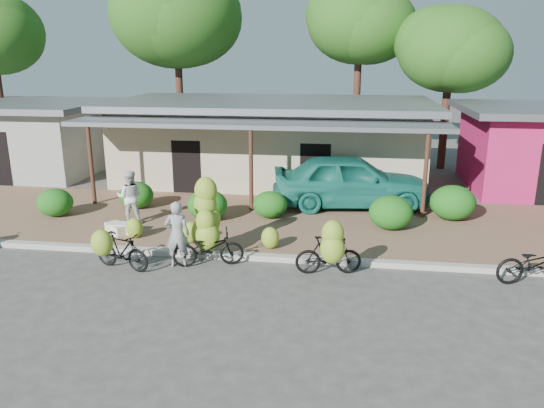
{
  "coord_description": "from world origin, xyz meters",
  "views": [
    {
      "loc": [
        3.1,
        -10.76,
        5.23
      ],
      "look_at": [
        1.12,
        3.16,
        1.2
      ],
      "focal_mm": 35.0,
      "sensor_mm": 36.0,
      "label": 1
    }
  ],
  "objects": [
    {
      "name": "loose_banana_c",
      "position": [
        1.15,
        2.55,
        0.42
      ],
      "size": [
        0.49,
        0.41,
        0.61
      ],
      "primitive_type": "ellipsoid",
      "color": "olive",
      "rests_on": "sidewalk"
    },
    {
      "name": "sidewalk",
      "position": [
        0.0,
        5.0,
        0.06
      ],
      "size": [
        60.0,
        6.0,
        0.12
      ],
      "primitive_type": "cube",
      "color": "brown",
      "rests_on": "ground"
    },
    {
      "name": "hedge_2",
      "position": [
        -1.17,
        4.81,
        0.61
      ],
      "size": [
        1.26,
        1.13,
        0.98
      ],
      "primitive_type": "ellipsoid",
      "color": "#145714",
      "rests_on": "sidewalk"
    },
    {
      "name": "bike_center",
      "position": [
        -0.35,
        1.7,
        0.83
      ],
      "size": [
        1.89,
        1.38,
        2.19
      ],
      "rotation": [
        0.0,
        0.0,
        1.86
      ],
      "color": "black",
      "rests_on": "ground"
    },
    {
      "name": "hedge_0",
      "position": [
        -6.16,
        4.53,
        0.57
      ],
      "size": [
        1.16,
        1.04,
        0.9
      ],
      "primitive_type": "ellipsoid",
      "color": "#145714",
      "rests_on": "sidewalk"
    },
    {
      "name": "bike_left",
      "position": [
        -2.38,
        0.81,
        0.56
      ],
      "size": [
        1.66,
        1.29,
        1.24
      ],
      "rotation": [
        0.0,
        0.0,
        1.28
      ],
      "color": "black",
      "rests_on": "ground"
    },
    {
      "name": "hedge_4",
      "position": [
        4.48,
        4.71,
        0.63
      ],
      "size": [
        1.31,
        1.18,
        1.02
      ],
      "primitive_type": "ellipsoid",
      "color": "#145714",
      "rests_on": "sidewalk"
    },
    {
      "name": "vendor",
      "position": [
        -1.01,
        1.3,
        0.86
      ],
      "size": [
        0.67,
        0.49,
        1.71
      ],
      "primitive_type": "imported",
      "rotation": [
        0.0,
        0.0,
        3.28
      ],
      "color": "gray",
      "rests_on": "ground"
    },
    {
      "name": "loose_banana_b",
      "position": [
        -1.09,
        2.71,
        0.42
      ],
      "size": [
        0.49,
        0.41,
        0.61
      ],
      "primitive_type": "ellipsoid",
      "color": "olive",
      "rests_on": "sidewalk"
    },
    {
      "name": "ground",
      "position": [
        0.0,
        0.0,
        0.0
      ],
      "size": [
        100.0,
        100.0,
        0.0
      ],
      "primitive_type": "plane",
      "color": "#42403D",
      "rests_on": "ground"
    },
    {
      "name": "shop_pink",
      "position": [
        10.5,
        10.99,
        1.67
      ],
      "size": [
        6.0,
        6.0,
        3.25
      ],
      "color": "#B31B4D",
      "rests_on": "ground"
    },
    {
      "name": "bike_right",
      "position": [
        2.8,
        1.15,
        0.67
      ],
      "size": [
        1.67,
        1.24,
        1.57
      ],
      "rotation": [
        0.0,
        0.0,
        1.73
      ],
      "color": "black",
      "rests_on": "ground"
    },
    {
      "name": "teal_van",
      "position": [
        3.29,
        7.0,
        1.03
      ],
      "size": [
        5.55,
        2.81,
        1.81
      ],
      "primitive_type": "imported",
      "rotation": [
        0.0,
        0.0,
        1.7
      ],
      "color": "#197263",
      "rests_on": "sidewalk"
    },
    {
      "name": "loose_banana_a",
      "position": [
        -2.81,
        2.87,
        0.41
      ],
      "size": [
        0.47,
        0.4,
        0.59
      ],
      "primitive_type": "ellipsoid",
      "color": "olive",
      "rests_on": "sidewalk"
    },
    {
      "name": "tree_near_right",
      "position": [
        7.31,
        14.61,
        5.47
      ],
      "size": [
        4.84,
        4.7,
        7.27
      ],
      "color": "#4B2A1E",
      "rests_on": "ground"
    },
    {
      "name": "sack_near",
      "position": [
        -3.34,
        3.22,
        0.27
      ],
      "size": [
        0.86,
        0.42,
        0.3
      ],
      "primitive_type": "cube",
      "rotation": [
        0.0,
        0.0,
        0.02
      ],
      "color": "white",
      "rests_on": "sidewalk"
    },
    {
      "name": "hedge_5",
      "position": [
        6.49,
        5.94,
        0.67
      ],
      "size": [
        1.42,
        1.28,
        1.11
      ],
      "primitive_type": "ellipsoid",
      "color": "#145714",
      "rests_on": "sidewalk"
    },
    {
      "name": "curb",
      "position": [
        0.0,
        2.0,
        0.07
      ],
      "size": [
        60.0,
        0.25,
        0.15
      ],
      "primitive_type": "cube",
      "color": "#A8A399",
      "rests_on": "ground"
    },
    {
      "name": "shop_main",
      "position": [
        0.0,
        10.93,
        1.72
      ],
      "size": [
        13.0,
        8.5,
        3.35
      ],
      "color": "#BBA68D",
      "rests_on": "ground"
    },
    {
      "name": "hedge_3",
      "position": [
        0.75,
        5.33,
        0.55
      ],
      "size": [
        1.11,
        1.0,
        0.86
      ],
      "primitive_type": "ellipsoid",
      "color": "#145714",
      "rests_on": "sidewalk"
    },
    {
      "name": "bystander",
      "position": [
        -3.46,
        4.2,
        0.95
      ],
      "size": [
        0.92,
        0.78,
        1.66
      ],
      "primitive_type": "imported",
      "rotation": [
        0.0,
        0.0,
        3.34
      ],
      "color": "silver",
      "rests_on": "sidewalk"
    },
    {
      "name": "tree_far_center",
      "position": [
        -5.69,
        16.11,
        7.14
      ],
      "size": [
        6.53,
        6.52,
        9.64
      ],
      "color": "#4B2A1E",
      "rests_on": "ground"
    },
    {
      "name": "sack_far",
      "position": [
        -3.49,
        3.19,
        0.26
      ],
      "size": [
        0.83,
        0.76,
        0.28
      ],
      "primitive_type": "cube",
      "rotation": [
        0.0,
        0.0,
        -0.66
      ],
      "color": "white",
      "rests_on": "sidewalk"
    },
    {
      "name": "bike_far_right",
      "position": [
        7.59,
        1.46,
        0.51
      ],
      "size": [
        2.02,
        1.04,
        1.01
      ],
      "rotation": [
        0.0,
        0.0,
        1.77
      ],
      "color": "black",
      "rests_on": "ground"
    },
    {
      "name": "hedge_1",
      "position": [
        -3.92,
        5.78,
        0.58
      ],
      "size": [
        1.17,
        1.05,
        0.91
      ],
      "primitive_type": "ellipsoid",
      "color": "#145714",
      "rests_on": "sidewalk"
    },
    {
      "name": "tree_center_right",
      "position": [
        3.31,
        16.61,
        6.77
      ],
      "size": [
        5.2,
        5.08,
        8.71
      ],
      "color": "#4B2A1E",
      "rests_on": "ground"
    },
    {
      "name": "shop_grey",
      "position": [
        -11.0,
        10.99,
        1.62
      ],
      "size": [
        7.0,
        6.0,
        3.15
      ],
      "color": "#979793",
      "rests_on": "ground"
    }
  ]
}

